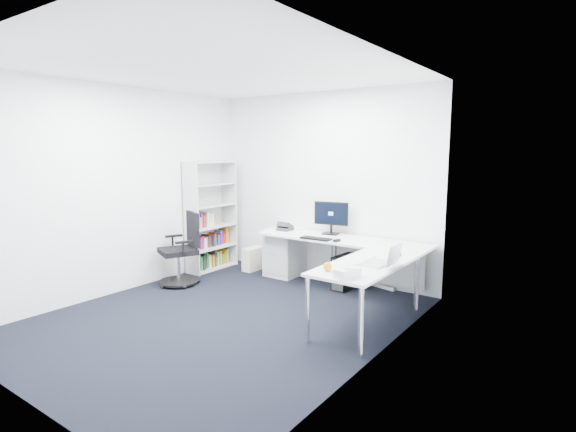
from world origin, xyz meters
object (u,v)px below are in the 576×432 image
Objects in this scene: bookshelf at (211,216)px; task_chair at (178,249)px; monitor at (331,218)px; laptop at (375,253)px; l_desk at (329,269)px.

bookshelf reaches higher than task_chair.
laptop is (1.22, -1.18, -0.12)m from monitor.
laptop is at bearing 27.51° from task_chair.
task_chair is (0.22, -0.87, -0.35)m from bookshelf.
monitor is (-0.26, 0.50, 0.59)m from l_desk.
l_desk is at bearing -73.20° from monitor.
monitor is (1.91, 0.45, 0.08)m from bookshelf.
task_chair reaches higher than l_desk.
bookshelf is at bearing 178.68° from l_desk.
laptop is (3.13, -0.73, -0.03)m from bookshelf.
l_desk is at bearing 144.28° from laptop.
bookshelf is 3.46× the size of monitor.
task_chair is at bearing -153.29° from monitor.
l_desk is 2.36× the size of task_chair.
bookshelf reaches higher than laptop.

